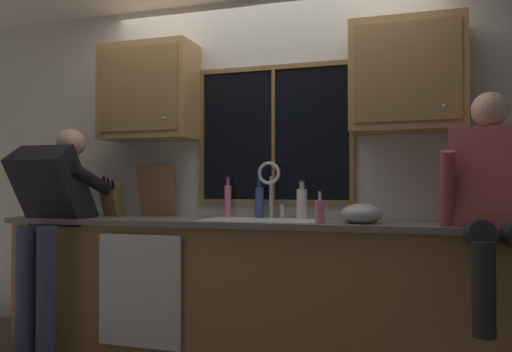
% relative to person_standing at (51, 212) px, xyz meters
% --- Properties ---
extents(back_wall, '(5.97, 0.12, 2.55)m').
position_rel_person_standing_xyz_m(back_wall, '(1.41, 0.68, 0.31)').
color(back_wall, silver).
rests_on(back_wall, floor).
extents(window_glass, '(1.10, 0.02, 0.95)m').
position_rel_person_standing_xyz_m(window_glass, '(1.45, 0.61, 0.56)').
color(window_glass, black).
extents(window_frame_top, '(1.17, 0.02, 0.04)m').
position_rel_person_standing_xyz_m(window_frame_top, '(1.45, 0.60, 1.05)').
color(window_frame_top, olive).
extents(window_frame_bottom, '(1.17, 0.02, 0.04)m').
position_rel_person_standing_xyz_m(window_frame_bottom, '(1.45, 0.60, 0.07)').
color(window_frame_bottom, olive).
extents(window_frame_left, '(0.03, 0.02, 0.95)m').
position_rel_person_standing_xyz_m(window_frame_left, '(0.89, 0.60, 0.56)').
color(window_frame_left, olive).
extents(window_frame_right, '(0.03, 0.02, 0.95)m').
position_rel_person_standing_xyz_m(window_frame_right, '(2.02, 0.60, 0.56)').
color(window_frame_right, olive).
extents(window_mullion_center, '(0.02, 0.02, 0.95)m').
position_rel_person_standing_xyz_m(window_mullion_center, '(1.45, 0.60, 0.56)').
color(window_mullion_center, olive).
extents(lower_cabinet_run, '(3.57, 0.58, 0.88)m').
position_rel_person_standing_xyz_m(lower_cabinet_run, '(1.41, 0.33, -0.53)').
color(lower_cabinet_run, '#A07744').
rests_on(lower_cabinet_run, floor).
extents(countertop, '(3.63, 0.62, 0.04)m').
position_rel_person_standing_xyz_m(countertop, '(1.41, 0.31, -0.07)').
color(countertop, slate).
rests_on(countertop, lower_cabinet_run).
extents(dishwasher_front, '(0.60, 0.02, 0.74)m').
position_rel_person_standing_xyz_m(dishwasher_front, '(0.70, 0.01, -0.51)').
color(dishwasher_front, white).
extents(upper_cabinet_left, '(0.72, 0.36, 0.72)m').
position_rel_person_standing_xyz_m(upper_cabinet_left, '(0.51, 0.45, 0.89)').
color(upper_cabinet_left, '#B2844C').
extents(upper_cabinet_right, '(0.72, 0.36, 0.72)m').
position_rel_person_standing_xyz_m(upper_cabinet_right, '(2.39, 0.45, 0.89)').
color(upper_cabinet_right, '#B2844C').
extents(sink, '(0.80, 0.46, 0.21)m').
position_rel_person_standing_xyz_m(sink, '(1.45, 0.32, -0.14)').
color(sink, white).
rests_on(sink, lower_cabinet_run).
extents(faucet, '(0.18, 0.09, 0.40)m').
position_rel_person_standing_xyz_m(faucet, '(1.46, 0.50, 0.21)').
color(faucet, silver).
rests_on(faucet, countertop).
extents(person_standing, '(0.53, 0.68, 1.57)m').
position_rel_person_standing_xyz_m(person_standing, '(0.00, 0.00, 0.00)').
color(person_standing, '#384260').
rests_on(person_standing, floor).
extents(person_sitting_on_counter, '(0.54, 0.65, 1.26)m').
position_rel_person_standing_xyz_m(person_sitting_on_counter, '(2.84, 0.05, 0.14)').
color(person_sitting_on_counter, '#262628').
rests_on(person_sitting_on_counter, countertop).
extents(knife_block, '(0.12, 0.18, 0.32)m').
position_rel_person_standing_xyz_m(knife_block, '(0.22, 0.42, 0.06)').
color(knife_block, olive).
rests_on(knife_block, countertop).
extents(cutting_board, '(0.30, 0.10, 0.40)m').
position_rel_person_standing_xyz_m(cutting_board, '(0.54, 0.53, 0.15)').
color(cutting_board, '#997047').
rests_on(cutting_board, countertop).
extents(mixing_bowl, '(0.26, 0.26, 0.13)m').
position_rel_person_standing_xyz_m(mixing_bowl, '(2.12, 0.21, 0.01)').
color(mixing_bowl, '#B7B7BC').
rests_on(mixing_bowl, countertop).
extents(soap_dispenser, '(0.06, 0.07, 0.20)m').
position_rel_person_standing_xyz_m(soap_dispenser, '(1.88, 0.13, 0.03)').
color(soap_dispenser, pink).
rests_on(soap_dispenser, countertop).
extents(bottle_green_glass, '(0.06, 0.06, 0.29)m').
position_rel_person_standing_xyz_m(bottle_green_glass, '(1.37, 0.52, 0.07)').
color(bottle_green_glass, '#334C8C').
rests_on(bottle_green_glass, countertop).
extents(bottle_tall_clear, '(0.05, 0.05, 0.30)m').
position_rel_person_standing_xyz_m(bottle_tall_clear, '(1.12, 0.55, 0.08)').
color(bottle_tall_clear, pink).
rests_on(bottle_tall_clear, countertop).
extents(bottle_amber_small, '(0.07, 0.07, 0.27)m').
position_rel_person_standing_xyz_m(bottle_amber_small, '(1.69, 0.49, 0.07)').
color(bottle_amber_small, silver).
rests_on(bottle_amber_small, countertop).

